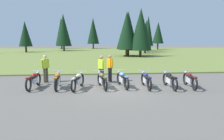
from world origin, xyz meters
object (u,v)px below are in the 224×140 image
(motorcycle_sky_blue, at_px, (123,79))
(motorcycle_maroon, at_px, (190,80))
(motorcycle_red, at_px, (34,80))
(motorcycle_black, at_px, (170,80))
(motorcycle_navy, at_px, (146,80))
(motorcycle_cream, at_px, (78,81))
(motorcycle_orange, at_px, (57,80))
(motorcycle_olive, at_px, (102,80))
(rider_checking_bike, at_px, (45,67))
(rider_with_back_turned, at_px, (101,68))
(rider_near_row_end, at_px, (110,66))

(motorcycle_sky_blue, distance_m, motorcycle_maroon, 3.66)
(motorcycle_red, relative_size, motorcycle_black, 1.00)
(motorcycle_red, xyz_separation_m, motorcycle_navy, (6.03, -0.44, 0.00))
(motorcycle_cream, xyz_separation_m, motorcycle_navy, (3.65, -0.05, 0.00))
(motorcycle_maroon, bearing_deg, motorcycle_orange, 176.47)
(motorcycle_olive, relative_size, motorcycle_navy, 0.99)
(rider_checking_bike, bearing_deg, motorcycle_cream, -42.46)
(motorcycle_sky_blue, bearing_deg, motorcycle_olive, -174.33)
(motorcycle_orange, bearing_deg, motorcycle_navy, -3.77)
(motorcycle_orange, bearing_deg, rider_with_back_turned, 23.69)
(motorcycle_red, relative_size, motorcycle_sky_blue, 1.01)
(motorcycle_cream, distance_m, rider_checking_bike, 2.86)
(motorcycle_red, height_order, rider_checking_bike, rider_checking_bike)
(motorcycle_maroon, bearing_deg, motorcycle_navy, 176.97)
(motorcycle_cream, xyz_separation_m, motorcycle_sky_blue, (2.41, 0.24, 0.00))
(motorcycle_maroon, bearing_deg, rider_near_row_end, 155.38)
(rider_near_row_end, height_order, rider_checking_bike, same)
(motorcycle_red, bearing_deg, rider_checking_bike, 78.70)
(motorcycle_navy, relative_size, rider_checking_bike, 1.26)
(motorcycle_sky_blue, bearing_deg, motorcycle_navy, -13.13)
(motorcycle_olive, xyz_separation_m, rider_checking_bike, (-3.36, 1.77, 0.51))
(rider_checking_bike, bearing_deg, motorcycle_sky_blue, -20.27)
(motorcycle_orange, relative_size, motorcycle_navy, 1.00)
(motorcycle_olive, height_order, motorcycle_black, same)
(motorcycle_red, xyz_separation_m, rider_with_back_turned, (3.68, 0.93, 0.51))
(motorcycle_olive, relative_size, rider_checking_bike, 1.25)
(motorcycle_cream, bearing_deg, rider_checking_bike, 137.54)
(motorcycle_navy, bearing_deg, motorcycle_black, -6.36)
(motorcycle_navy, bearing_deg, motorcycle_orange, 176.23)
(rider_near_row_end, xyz_separation_m, rider_checking_bike, (-3.91, 0.14, 0.00))
(motorcycle_red, height_order, motorcycle_navy, same)
(motorcycle_black, bearing_deg, rider_with_back_turned, 157.37)
(motorcycle_navy, bearing_deg, motorcycle_cream, 179.26)
(motorcycle_orange, distance_m, motorcycle_black, 6.04)
(motorcycle_orange, xyz_separation_m, rider_with_back_turned, (2.40, 1.05, 0.51))
(motorcycle_red, xyz_separation_m, motorcycle_maroon, (8.43, -0.56, 0.00))
(motorcycle_olive, bearing_deg, motorcycle_maroon, -3.65)
(motorcycle_red, relative_size, motorcycle_olive, 1.01)
(motorcycle_red, relative_size, motorcycle_maroon, 1.00)
(motorcycle_orange, xyz_separation_m, motorcycle_sky_blue, (3.52, -0.02, 0.00))
(motorcycle_olive, relative_size, motorcycle_maroon, 0.99)
(motorcycle_orange, height_order, motorcycle_sky_blue, same)
(motorcycle_maroon, xyz_separation_m, rider_with_back_turned, (-4.75, 1.50, 0.51))
(motorcycle_red, relative_size, motorcycle_navy, 1.00)
(motorcycle_navy, relative_size, motorcycle_black, 1.00)
(motorcycle_cream, height_order, rider_near_row_end, rider_near_row_end)
(motorcycle_orange, relative_size, motorcycle_maroon, 1.00)
(motorcycle_red, distance_m, motorcycle_navy, 6.05)
(motorcycle_olive, xyz_separation_m, motorcycle_maroon, (4.77, -0.30, 0.00))
(motorcycle_maroon, bearing_deg, rider_with_back_turned, 162.52)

